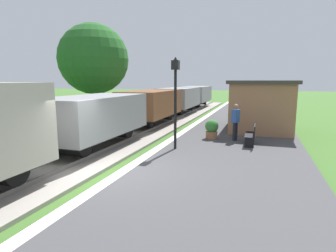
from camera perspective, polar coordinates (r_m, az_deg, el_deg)
name	(u,v)px	position (r m, az deg, el deg)	size (l,w,h in m)	color
ground_plane	(110,179)	(9.05, -11.73, -10.49)	(160.00, 160.00, 0.00)	#3D6628
platform_slab	(212,187)	(7.98, 9.06, -12.21)	(6.00, 60.00, 0.25)	#424244
platform_edge_stripe	(121,172)	(8.78, -9.50, -9.29)	(0.36, 60.00, 0.01)	silver
track_ballast	(48,169)	(10.40, -23.40, -8.10)	(3.80, 60.00, 0.12)	gray
rail_near	(65,168)	(9.91, -20.30, -7.97)	(0.07, 60.00, 0.14)	slate
rail_far	(30,164)	(10.84, -26.31, -6.89)	(0.07, 60.00, 0.14)	slate
freight_train	(147,106)	(17.58, -4.30, 4.16)	(2.50, 32.60, 2.72)	gray
station_hut	(261,104)	(17.26, 18.53, 4.24)	(3.50, 5.80, 2.78)	#9E6B4C
bench_near_hut	(252,134)	(12.68, 16.75, -1.60)	(0.42, 1.50, 0.91)	black
person_waiting	(235,121)	(13.31, 13.63, 1.05)	(0.37, 0.44, 1.71)	black
potted_planter	(212,129)	(13.66, 8.93, -0.54)	(0.64, 0.64, 0.92)	#9E6642
lamp_post_near	(175,86)	(11.21, 1.52, 8.12)	(0.28, 0.28, 3.70)	black
tree_trackside_far	(94,59)	(19.97, -14.98, 13.05)	(4.70, 4.70, 6.80)	#4C3823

